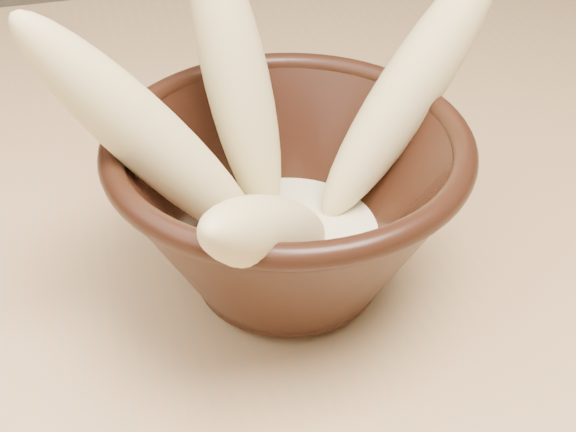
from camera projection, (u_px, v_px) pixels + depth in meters
name	position (u px, v px, depth m)	size (l,w,h in m)	color
table	(326.00, 277.00, 0.61)	(1.20, 0.80, 0.75)	tan
bowl	(288.00, 203.00, 0.45)	(0.20, 0.20, 0.11)	black
milk_puddle	(288.00, 240.00, 0.46)	(0.11, 0.11, 0.02)	beige
banana_upright	(237.00, 81.00, 0.45)	(0.04, 0.04, 0.16)	#F5DB90
banana_left	(149.00, 139.00, 0.41)	(0.04, 0.04, 0.18)	#F5DB90
banana_right	(409.00, 89.00, 0.46)	(0.04, 0.04, 0.18)	#F5DB90
banana_front	(270.00, 233.00, 0.39)	(0.04, 0.04, 0.15)	#F5DB90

